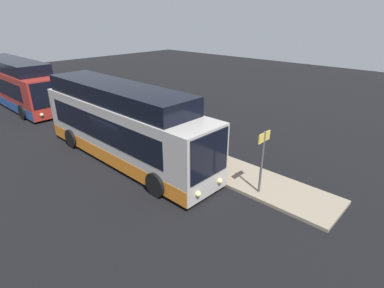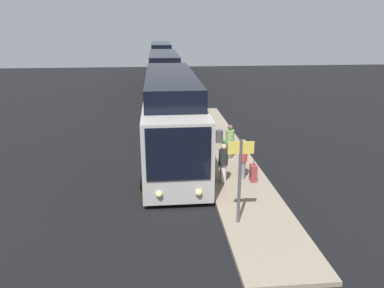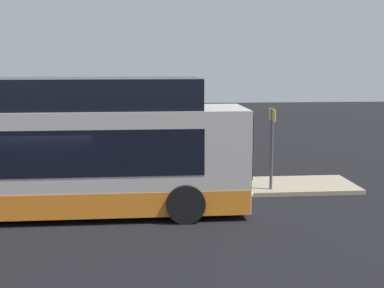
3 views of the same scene
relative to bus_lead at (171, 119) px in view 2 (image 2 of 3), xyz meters
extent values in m
plane|color=black|center=(0.31, -0.27, -1.80)|extent=(80.00, 80.00, 0.00)
cube|color=gray|center=(0.31, 2.56, -1.73)|extent=(20.00, 2.47, 0.14)
cube|color=#B2ADA8|center=(0.10, 0.00, -0.15)|extent=(11.55, 2.50, 2.91)
cube|color=orange|center=(0.10, 0.00, -1.26)|extent=(11.49, 2.52, 0.70)
cube|color=black|center=(-0.19, 0.00, 0.20)|extent=(9.47, 2.53, 1.28)
cube|color=black|center=(5.90, 0.00, 0.27)|extent=(0.06, 2.20, 1.86)
sphere|color=#F9E58C|center=(5.92, 0.69, -1.16)|extent=(0.24, 0.24, 0.24)
sphere|color=#F9E58C|center=(5.92, -0.69, -1.16)|extent=(0.24, 0.24, 0.24)
cylinder|color=black|center=(4.03, 1.25, -1.26)|extent=(1.09, 0.30, 1.09)
cylinder|color=black|center=(4.03, -1.25, -1.26)|extent=(1.09, 0.30, 1.09)
cylinder|color=black|center=(-3.48, 1.25, -1.26)|extent=(1.09, 0.30, 1.09)
cylinder|color=black|center=(-3.48, -1.25, -1.26)|extent=(1.09, 0.30, 1.09)
cube|color=black|center=(-0.36, 0.00, 1.74)|extent=(9.82, 2.30, 0.87)
cube|color=maroon|center=(-15.03, 0.00, -0.22)|extent=(11.98, 2.58, 2.78)
cube|color=#23478C|center=(-15.03, 0.00, -1.26)|extent=(11.92, 2.60, 0.70)
cube|color=black|center=(-15.33, 0.00, 0.11)|extent=(9.82, 2.61, 1.22)
cube|color=black|center=(-9.03, 0.00, 0.18)|extent=(0.06, 2.27, 1.78)
sphere|color=#F9E58C|center=(-9.01, 0.71, -1.16)|extent=(0.24, 0.24, 0.24)
sphere|color=#F9E58C|center=(-9.01, -0.71, -1.16)|extent=(0.24, 0.24, 0.24)
cylinder|color=black|center=(-10.96, 1.29, -1.25)|extent=(1.09, 0.30, 1.09)
cylinder|color=black|center=(-10.96, -1.29, -1.25)|extent=(1.09, 0.30, 1.09)
cylinder|color=black|center=(-18.75, 1.29, -1.25)|extent=(1.09, 0.30, 1.09)
cylinder|color=black|center=(-18.75, -1.29, -1.25)|extent=(1.09, 0.30, 1.09)
cube|color=black|center=(-15.51, 0.00, 1.59)|extent=(10.18, 2.37, 0.84)
cube|color=#2D704C|center=(-28.99, 0.00, -0.25)|extent=(11.08, 2.45, 2.72)
cube|color=gold|center=(-28.99, 0.00, -1.26)|extent=(11.03, 2.47, 0.70)
cube|color=black|center=(-29.27, 0.00, 0.07)|extent=(9.09, 2.48, 1.20)
cube|color=black|center=(-23.43, 0.00, 0.14)|extent=(0.06, 2.15, 1.74)
sphere|color=#F9E58C|center=(-23.41, 0.67, -1.16)|extent=(0.24, 0.24, 0.24)
sphere|color=#F9E58C|center=(-23.41, -0.67, -1.16)|extent=(0.24, 0.24, 0.24)
cylinder|color=black|center=(-25.22, 1.22, -1.27)|extent=(1.06, 0.30, 1.06)
cylinder|color=black|center=(-25.22, -1.22, -1.27)|extent=(1.06, 0.30, 1.06)
cylinder|color=black|center=(-32.43, 1.22, -1.27)|extent=(1.06, 0.30, 1.06)
cylinder|color=black|center=(-32.43, -1.22, -1.27)|extent=(1.06, 0.30, 1.06)
cube|color=black|center=(-29.44, 0.00, 1.64)|extent=(9.42, 2.25, 1.06)
cylinder|color=#6B604C|center=(1.17, 2.70, -1.29)|extent=(0.35, 0.35, 0.74)
cylinder|color=#8CB766|center=(1.17, 2.70, -0.60)|extent=(0.50, 0.50, 0.64)
sphere|color=brown|center=(1.17, 2.70, -0.16)|extent=(0.24, 0.24, 0.24)
cube|color=#598C59|center=(1.26, 2.41, -0.87)|extent=(0.31, 0.22, 0.24)
cylinder|color=gray|center=(3.70, 2.74, -1.27)|extent=(0.32, 0.32, 0.77)
cylinder|color=#BF3333|center=(3.70, 2.74, -0.55)|extent=(0.46, 0.46, 0.67)
sphere|color=#9E7051|center=(3.70, 2.74, -0.09)|extent=(0.25, 0.25, 0.25)
cylinder|color=silver|center=(3.92, 1.90, -1.29)|extent=(0.26, 0.26, 0.73)
cylinder|color=#262628|center=(3.92, 1.90, -0.61)|extent=(0.37, 0.37, 0.63)
sphere|color=tan|center=(3.92, 1.90, -0.17)|extent=(0.24, 0.24, 0.24)
cube|color=black|center=(3.64, 1.90, -0.88)|extent=(0.14, 0.28, 0.24)
cube|color=maroon|center=(3.98, 3.13, -1.31)|extent=(0.41, 0.24, 0.68)
cylinder|color=black|center=(3.98, 3.13, -0.85)|extent=(0.02, 0.02, 0.24)
cylinder|color=#4C4C51|center=(7.17, 1.82, -0.27)|extent=(0.10, 0.10, 2.77)
cube|color=#E5C64C|center=(7.17, 1.82, 0.87)|extent=(0.04, 0.81, 0.39)
cylinder|color=#3F3F44|center=(-1.30, 2.59, -1.33)|extent=(0.44, 0.44, 0.65)
camera|label=1|loc=(12.62, -8.17, 5.32)|focal=28.00mm
camera|label=2|loc=(17.69, -0.66, 4.46)|focal=35.00mm
camera|label=3|loc=(2.88, -15.50, 2.70)|focal=50.00mm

